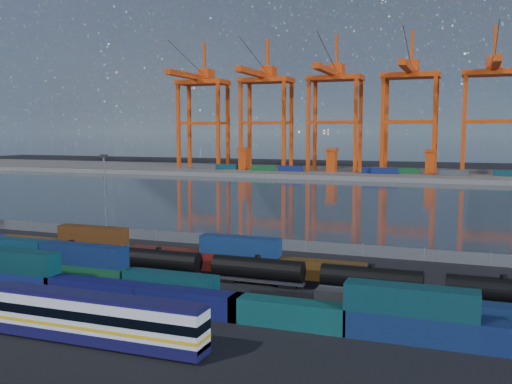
% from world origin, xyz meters
% --- Properties ---
extents(ground, '(700.00, 700.00, 0.00)m').
position_xyz_m(ground, '(0.00, 0.00, 0.00)').
color(ground, black).
rests_on(ground, ground).
extents(harbor_water, '(700.00, 700.00, 0.00)m').
position_xyz_m(harbor_water, '(0.00, 105.00, 0.01)').
color(harbor_water, '#28323A').
rests_on(harbor_water, ground).
extents(far_quay, '(700.00, 70.00, 2.00)m').
position_xyz_m(far_quay, '(0.00, 210.00, 1.00)').
color(far_quay, '#514F4C').
rests_on(far_quay, ground).
extents(distant_mountains, '(2470.00, 1100.00, 520.00)m').
position_xyz_m(distant_mountains, '(63.02, 1600.00, 220.29)').
color(distant_mountains, '#1E2630').
rests_on(distant_mountains, ground).
extents(container_row_south, '(128.00, 2.66, 5.67)m').
position_xyz_m(container_row_south, '(-6.33, -9.70, 2.23)').
color(container_row_south, '#3E4043').
rests_on(container_row_south, ground).
extents(container_row_mid, '(130.20, 2.63, 5.60)m').
position_xyz_m(container_row_mid, '(-10.27, -3.34, 1.91)').
color(container_row_mid, '#3C4041').
rests_on(container_row_mid, ground).
extents(container_row_north, '(141.71, 2.52, 5.36)m').
position_xyz_m(container_row_north, '(-3.77, 10.80, 1.83)').
color(container_row_north, navy).
rests_on(container_row_north, ground).
extents(tanker_string, '(106.40, 2.88, 4.12)m').
position_xyz_m(tanker_string, '(-5.91, 5.04, 2.07)').
color(tanker_string, black).
rests_on(tanker_string, ground).
extents(waterfront_fence, '(160.12, 0.12, 2.20)m').
position_xyz_m(waterfront_fence, '(-0.00, 28.00, 1.00)').
color(waterfront_fence, '#595B5E').
rests_on(waterfront_fence, ground).
extents(yard_light_mast, '(1.60, 0.40, 16.60)m').
position_xyz_m(yard_light_mast, '(-30.00, 26.00, 9.30)').
color(yard_light_mast, slate).
rests_on(yard_light_mast, ground).
extents(gantry_cranes, '(200.82, 49.58, 67.14)m').
position_xyz_m(gantry_cranes, '(-7.50, 203.22, 41.15)').
color(gantry_cranes, '#CD3F0E').
rests_on(gantry_cranes, ground).
extents(quay_containers, '(172.58, 10.99, 2.60)m').
position_xyz_m(quay_containers, '(-11.00, 195.46, 3.30)').
color(quay_containers, navy).
rests_on(quay_containers, far_quay).
extents(straddle_carriers, '(140.00, 7.00, 11.10)m').
position_xyz_m(straddle_carriers, '(-2.50, 200.00, 7.82)').
color(straddle_carriers, '#CD3F0E').
rests_on(straddle_carriers, far_quay).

